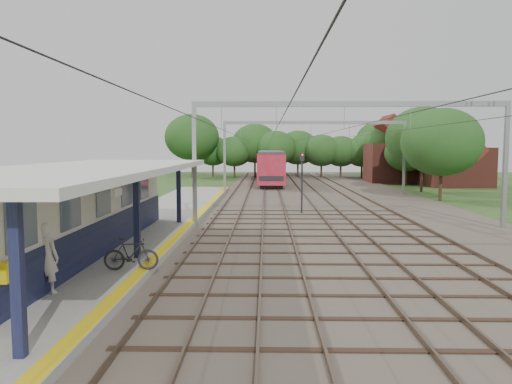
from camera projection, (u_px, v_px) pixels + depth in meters
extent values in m
plane|color=#2D4C1E|center=(307.00, 323.00, 12.77)|extent=(160.00, 160.00, 0.00)
cube|color=#473D33|center=(325.00, 200.00, 42.56)|extent=(18.00, 90.00, 0.10)
cube|color=gray|center=(146.00, 228.00, 26.85)|extent=(5.00, 52.00, 0.35)
cube|color=yellow|center=(188.00, 225.00, 26.79)|extent=(0.45, 52.00, 0.01)
cube|color=beige|center=(68.00, 209.00, 19.74)|extent=(3.20, 18.00, 3.40)
cube|color=#101435|center=(109.00, 234.00, 19.80)|extent=(0.06, 18.00, 1.40)
cube|color=slate|center=(108.00, 197.00, 19.66)|extent=(0.05, 16.00, 1.30)
cube|color=yellow|center=(7.00, 272.00, 11.78)|extent=(0.18, 0.38, 0.50)
cube|color=#101435|center=(17.00, 278.00, 9.73)|extent=(0.22, 0.22, 3.20)
cube|color=#101435|center=(137.00, 215.00, 18.69)|extent=(0.22, 0.22, 3.20)
cube|color=#101435|center=(179.00, 193.00, 27.66)|extent=(0.22, 0.22, 3.20)
cube|color=silver|center=(85.00, 170.00, 18.58)|extent=(6.40, 20.00, 0.24)
cube|color=white|center=(118.00, 192.00, 16.61)|extent=(0.06, 0.85, 0.26)
cube|color=brown|center=(229.00, 198.00, 42.72)|extent=(0.07, 88.00, 0.15)
cube|color=brown|center=(246.00, 198.00, 42.69)|extent=(0.07, 88.00, 0.15)
cube|color=brown|center=(264.00, 198.00, 42.66)|extent=(0.07, 88.00, 0.15)
cube|color=brown|center=(281.00, 198.00, 42.63)|extent=(0.07, 88.00, 0.15)
cube|color=brown|center=(307.00, 198.00, 42.58)|extent=(0.07, 88.00, 0.15)
cube|color=brown|center=(324.00, 198.00, 42.55)|extent=(0.07, 88.00, 0.15)
cube|color=brown|center=(350.00, 198.00, 42.51)|extent=(0.07, 88.00, 0.15)
cube|color=brown|center=(366.00, 198.00, 42.48)|extent=(0.07, 88.00, 0.15)
cube|color=gray|center=(195.00, 166.00, 27.50)|extent=(0.22, 0.22, 7.00)
cube|color=gray|center=(505.00, 166.00, 27.15)|extent=(0.22, 0.22, 7.00)
cube|color=gray|center=(350.00, 104.00, 27.03)|extent=(17.00, 0.20, 0.30)
cube|color=gray|center=(225.00, 158.00, 47.42)|extent=(0.22, 0.22, 7.00)
cube|color=gray|center=(404.00, 158.00, 47.07)|extent=(0.22, 0.22, 7.00)
cube|color=gray|center=(314.00, 122.00, 46.95)|extent=(17.00, 0.20, 0.30)
cylinder|color=black|center=(237.00, 136.00, 42.23)|extent=(0.02, 88.00, 0.02)
cylinder|color=black|center=(273.00, 136.00, 42.17)|extent=(0.02, 88.00, 0.02)
cylinder|color=black|center=(316.00, 136.00, 42.09)|extent=(0.02, 88.00, 0.02)
cylinder|color=black|center=(359.00, 136.00, 42.02)|extent=(0.02, 88.00, 0.02)
cylinder|color=#382619|center=(206.00, 168.00, 73.59)|extent=(0.28, 0.28, 2.88)
ellipsoid|color=#19471A|center=(205.00, 144.00, 73.28)|extent=(6.72, 6.72, 5.76)
cylinder|color=#382619|center=(247.00, 169.00, 75.48)|extent=(0.28, 0.28, 2.52)
ellipsoid|color=#19471A|center=(247.00, 149.00, 75.21)|extent=(5.88, 5.88, 5.04)
cylinder|color=#382619|center=(287.00, 167.00, 72.34)|extent=(0.28, 0.28, 3.24)
ellipsoid|color=#19471A|center=(287.00, 140.00, 71.99)|extent=(7.56, 7.56, 6.48)
cylinder|color=#382619|center=(327.00, 169.00, 74.23)|extent=(0.28, 0.28, 2.70)
ellipsoid|color=#19471A|center=(327.00, 147.00, 73.94)|extent=(6.30, 6.30, 5.40)
cylinder|color=#382619|center=(420.00, 180.00, 50.21)|extent=(0.28, 0.28, 2.52)
ellipsoid|color=#19471A|center=(421.00, 149.00, 49.93)|extent=(5.88, 5.88, 5.04)
cylinder|color=#382619|center=(387.00, 171.00, 66.11)|extent=(0.28, 0.28, 2.88)
ellipsoid|color=#19471A|center=(388.00, 144.00, 65.80)|extent=(6.72, 6.72, 5.76)
cube|color=brown|center=(456.00, 167.00, 57.95)|extent=(7.00, 6.00, 4.50)
cube|color=maroon|center=(457.00, 140.00, 57.67)|extent=(4.99, 6.12, 4.99)
cube|color=brown|center=(399.00, 163.00, 64.01)|extent=(8.00, 6.00, 5.00)
cube|color=maroon|center=(399.00, 137.00, 63.71)|extent=(5.52, 6.12, 5.52)
imported|color=beige|center=(46.00, 258.00, 14.15)|extent=(0.80, 0.58, 2.02)
imported|color=black|center=(131.00, 254.00, 16.82)|extent=(1.87, 0.66, 1.10)
cube|color=black|center=(271.00, 182.00, 61.05)|extent=(2.40, 17.16, 0.44)
cube|color=#AA192D|center=(271.00, 167.00, 60.88)|extent=(3.01, 18.65, 3.28)
cube|color=black|center=(271.00, 164.00, 60.85)|extent=(3.05, 17.16, 0.93)
cube|color=slate|center=(271.00, 152.00, 60.73)|extent=(2.76, 18.65, 0.28)
cube|color=black|center=(270.00, 174.00, 80.22)|extent=(2.40, 17.16, 0.44)
cube|color=#AA192D|center=(270.00, 162.00, 80.05)|extent=(3.01, 18.65, 3.28)
cube|color=black|center=(270.00, 160.00, 80.02)|extent=(3.05, 17.16, 0.93)
cube|color=slate|center=(270.00, 151.00, 79.90)|extent=(2.76, 18.65, 0.28)
cylinder|color=black|center=(302.00, 187.00, 33.37)|extent=(0.12, 0.12, 3.75)
cube|color=black|center=(302.00, 157.00, 33.19)|extent=(0.29, 0.18, 0.52)
sphere|color=red|center=(302.00, 155.00, 33.08)|extent=(0.13, 0.13, 0.13)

